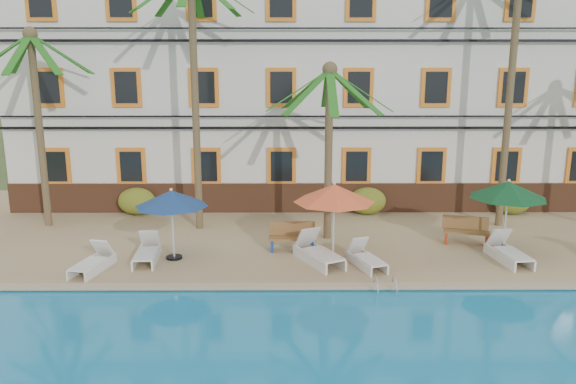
{
  "coord_description": "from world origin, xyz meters",
  "views": [
    {
      "loc": [
        -1.35,
        -15.11,
        6.17
      ],
      "look_at": [
        -1.26,
        3.0,
        2.0
      ],
      "focal_mm": 35.0,
      "sensor_mm": 36.0,
      "label": 1
    }
  ],
  "objects_px": {
    "palm_c": "(329,125)",
    "bench_left": "(292,236)",
    "palm_a": "(37,100)",
    "pool_ladder": "(385,288)",
    "palm_d": "(513,54)",
    "palm_b": "(194,67)",
    "umbrella_red": "(334,194)",
    "lounger_d": "(366,258)",
    "umbrella_green": "(508,190)",
    "lounger_a": "(93,262)",
    "umbrella_blue": "(171,199)",
    "lounger_b": "(147,252)",
    "bench_right": "(467,230)",
    "lounger_e": "(508,252)",
    "lounger_c": "(318,252)"
  },
  "relations": [
    {
      "from": "lounger_a",
      "to": "bench_right",
      "type": "bearing_deg",
      "value": 11.77
    },
    {
      "from": "lounger_d",
      "to": "bench_left",
      "type": "xyz_separation_m",
      "value": [
        -2.18,
        1.48,
        0.21
      ]
    },
    {
      "from": "palm_c",
      "to": "palm_d",
      "type": "bearing_deg",
      "value": 13.2
    },
    {
      "from": "lounger_c",
      "to": "lounger_e",
      "type": "height_order",
      "value": "lounger_c"
    },
    {
      "from": "palm_a",
      "to": "lounger_d",
      "type": "xyz_separation_m",
      "value": [
        11.25,
        -4.39,
        -4.38
      ]
    },
    {
      "from": "lounger_a",
      "to": "bench_left",
      "type": "xyz_separation_m",
      "value": [
        5.84,
        1.8,
        0.21
      ]
    },
    {
      "from": "palm_d",
      "to": "bench_right",
      "type": "xyz_separation_m",
      "value": [
        -1.92,
        -2.2,
        -5.75
      ]
    },
    {
      "from": "umbrella_green",
      "to": "lounger_e",
      "type": "height_order",
      "value": "umbrella_green"
    },
    {
      "from": "pool_ladder",
      "to": "bench_left",
      "type": "bearing_deg",
      "value": 127.72
    },
    {
      "from": "umbrella_green",
      "to": "palm_a",
      "type": "bearing_deg",
      "value": 168.62
    },
    {
      "from": "umbrella_green",
      "to": "palm_b",
      "type": "bearing_deg",
      "value": 164.53
    },
    {
      "from": "palm_a",
      "to": "palm_d",
      "type": "bearing_deg",
      "value": -0.23
    },
    {
      "from": "lounger_d",
      "to": "palm_b",
      "type": "bearing_deg",
      "value": 144.2
    },
    {
      "from": "lounger_b",
      "to": "bench_right",
      "type": "height_order",
      "value": "bench_right"
    },
    {
      "from": "lounger_d",
      "to": "lounger_e",
      "type": "distance_m",
      "value": 4.44
    },
    {
      "from": "umbrella_green",
      "to": "lounger_a",
      "type": "bearing_deg",
      "value": -173.11
    },
    {
      "from": "umbrella_green",
      "to": "bench_right",
      "type": "relative_size",
      "value": 1.53
    },
    {
      "from": "palm_c",
      "to": "bench_left",
      "type": "xyz_separation_m",
      "value": [
        -1.23,
        -1.3,
        -3.46
      ]
    },
    {
      "from": "lounger_a",
      "to": "pool_ladder",
      "type": "xyz_separation_m",
      "value": [
        8.31,
        -1.4,
        -0.26
      ]
    },
    {
      "from": "palm_c",
      "to": "pool_ladder",
      "type": "xyz_separation_m",
      "value": [
        1.24,
        -4.5,
        -3.93
      ]
    },
    {
      "from": "palm_d",
      "to": "pool_ladder",
      "type": "height_order",
      "value": "palm_d"
    },
    {
      "from": "palm_c",
      "to": "bench_left",
      "type": "bearing_deg",
      "value": -133.42
    },
    {
      "from": "umbrella_blue",
      "to": "bench_right",
      "type": "xyz_separation_m",
      "value": [
        9.52,
        1.42,
        -1.44
      ]
    },
    {
      "from": "palm_a",
      "to": "lounger_a",
      "type": "height_order",
      "value": "palm_a"
    },
    {
      "from": "lounger_a",
      "to": "palm_b",
      "type": "bearing_deg",
      "value": 60.23
    },
    {
      "from": "palm_d",
      "to": "umbrella_blue",
      "type": "height_order",
      "value": "palm_d"
    },
    {
      "from": "palm_d",
      "to": "bench_left",
      "type": "xyz_separation_m",
      "value": [
        -7.77,
        -2.84,
        -5.75
      ]
    },
    {
      "from": "palm_c",
      "to": "umbrella_green",
      "type": "xyz_separation_m",
      "value": [
        5.51,
        -1.58,
        -1.88
      ]
    },
    {
      "from": "umbrella_blue",
      "to": "lounger_d",
      "type": "xyz_separation_m",
      "value": [
        5.85,
        -0.7,
        -1.65
      ]
    },
    {
      "from": "palm_a",
      "to": "lounger_b",
      "type": "bearing_deg",
      "value": -40.01
    },
    {
      "from": "bench_left",
      "to": "lounger_d",
      "type": "bearing_deg",
      "value": -34.19
    },
    {
      "from": "lounger_d",
      "to": "bench_left",
      "type": "relative_size",
      "value": 1.18
    },
    {
      "from": "bench_right",
      "to": "umbrella_blue",
      "type": "bearing_deg",
      "value": -171.53
    },
    {
      "from": "palm_b",
      "to": "pool_ladder",
      "type": "relative_size",
      "value": 12.35
    },
    {
      "from": "palm_a",
      "to": "umbrella_blue",
      "type": "height_order",
      "value": "palm_a"
    },
    {
      "from": "lounger_b",
      "to": "pool_ladder",
      "type": "xyz_separation_m",
      "value": [
        6.93,
        -2.23,
        -0.27
      ]
    },
    {
      "from": "bench_left",
      "to": "lounger_a",
      "type": "bearing_deg",
      "value": -162.87
    },
    {
      "from": "lounger_a",
      "to": "lounger_c",
      "type": "relative_size",
      "value": 0.84
    },
    {
      "from": "palm_b",
      "to": "umbrella_red",
      "type": "height_order",
      "value": "palm_b"
    },
    {
      "from": "lounger_c",
      "to": "bench_left",
      "type": "xyz_separation_m",
      "value": [
        -0.78,
        1.13,
        0.16
      ]
    },
    {
      "from": "umbrella_green",
      "to": "lounger_a",
      "type": "height_order",
      "value": "umbrella_green"
    },
    {
      "from": "lounger_e",
      "to": "bench_right",
      "type": "distance_m",
      "value": 1.85
    },
    {
      "from": "palm_d",
      "to": "bench_left",
      "type": "height_order",
      "value": "palm_d"
    },
    {
      "from": "umbrella_blue",
      "to": "bench_left",
      "type": "relative_size",
      "value": 1.49
    },
    {
      "from": "palm_b",
      "to": "pool_ladder",
      "type": "height_order",
      "value": "palm_b"
    },
    {
      "from": "palm_b",
      "to": "lounger_a",
      "type": "relative_size",
      "value": 5.08
    },
    {
      "from": "palm_a",
      "to": "umbrella_blue",
      "type": "xyz_separation_m",
      "value": [
        5.4,
        -3.69,
        -2.73
      ]
    },
    {
      "from": "palm_b",
      "to": "palm_c",
      "type": "distance_m",
      "value": 5.11
    },
    {
      "from": "palm_a",
      "to": "pool_ladder",
      "type": "height_order",
      "value": "palm_a"
    },
    {
      "from": "bench_left",
      "to": "lounger_c",
      "type": "bearing_deg",
      "value": -55.56
    }
  ]
}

